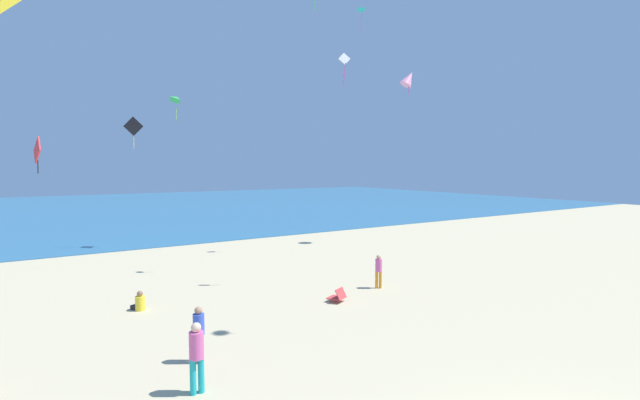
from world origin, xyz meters
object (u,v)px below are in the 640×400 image
at_px(kite_green, 177,99).
at_px(kite_red, 37,150).
at_px(kite_black, 133,127).
at_px(kite_pink, 409,78).
at_px(kite_white, 344,61).
at_px(kite_teal, 361,10).
at_px(person_5, 139,303).
at_px(person_3, 199,330).
at_px(person_0, 379,269).
at_px(person_6, 197,353).
at_px(beach_chair_far_left, 338,296).

bearing_deg(kite_green, kite_red, -122.78).
height_order(kite_black, kite_green, kite_green).
relative_size(kite_pink, kite_white, 1.19).
bearing_deg(kite_teal, person_5, -161.39).
bearing_deg(person_3, kite_green, -97.90).
height_order(person_0, kite_pink, kite_pink).
xyz_separation_m(person_0, kite_green, (-4.41, 14.04, 8.43)).
bearing_deg(person_6, kite_red, -156.03).
height_order(kite_pink, kite_red, kite_pink).
distance_m(person_0, kite_red, 13.09).
height_order(kite_teal, kite_white, kite_teal).
relative_size(kite_black, kite_red, 1.67).
bearing_deg(person_3, kite_black, -89.80).
bearing_deg(person_5, kite_white, -124.52).
xyz_separation_m(person_5, kite_green, (4.66, 11.67, 8.99)).
distance_m(kite_green, kite_white, 13.30).
distance_m(kite_black, kite_teal, 15.42).
xyz_separation_m(person_3, kite_green, (4.19, 17.02, 8.40)).
relative_size(kite_pink, kite_red, 1.41).
xyz_separation_m(person_5, kite_black, (2.30, 12.92, 7.30)).
distance_m(beach_chair_far_left, person_6, 7.72).
height_order(person_6, kite_teal, kite_teal).
height_order(person_3, kite_green, kite_green).
distance_m(person_5, kite_white, 12.37).
relative_size(kite_black, kite_teal, 1.40).
bearing_deg(person_3, kite_red, -51.90).
height_order(kite_black, kite_teal, kite_teal).
bearing_deg(kite_teal, person_0, -122.19).
relative_size(person_5, kite_white, 0.51).
height_order(kite_green, kite_teal, kite_teal).
xyz_separation_m(person_3, kite_pink, (17.49, 10.65, 10.00)).
relative_size(person_3, kite_teal, 1.06).
relative_size(person_6, kite_pink, 1.00).
relative_size(person_3, person_5, 2.10).
relative_size(person_5, kite_pink, 0.43).
distance_m(person_0, kite_teal, 15.65).
bearing_deg(person_3, kite_teal, -136.73).
bearing_deg(kite_black, beach_chair_far_left, -75.16).
relative_size(person_6, kite_green, 1.03).
relative_size(beach_chair_far_left, kite_teal, 0.57).
xyz_separation_m(kite_white, kite_red, (-11.00, 1.13, -3.89)).
height_order(beach_chair_far_left, kite_pink, kite_pink).
xyz_separation_m(person_3, person_5, (-0.47, 5.35, -0.60)).
xyz_separation_m(person_5, person_6, (-0.08, -6.95, 0.69)).
bearing_deg(person_0, kite_black, -122.02).
bearing_deg(person_5, person_3, 158.66).
bearing_deg(kite_red, kite_white, -5.87).
relative_size(person_6, kite_black, 0.84).
distance_m(person_3, kite_green, 19.44).
xyz_separation_m(beach_chair_far_left, kite_white, (1.60, 1.85, 9.28)).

